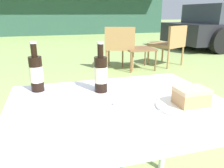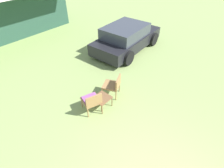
# 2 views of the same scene
# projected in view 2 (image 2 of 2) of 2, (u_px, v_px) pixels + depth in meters

# --- Properties ---
(parked_car) EXTENTS (4.04, 2.16, 1.27)m
(parked_car) POSITION_uv_depth(u_px,v_px,m) (126.00, 38.00, 8.75)
(parked_car) COLOR black
(parked_car) RESTS_ON ground_plane
(wicker_chair_cushioned) EXTENTS (0.69, 0.70, 0.80)m
(wicker_chair_cushioned) POSITION_uv_depth(u_px,v_px,m) (92.00, 100.00, 5.52)
(wicker_chair_cushioned) COLOR #9E7547
(wicker_chair_cushioned) RESTS_ON ground_plane
(wicker_chair_plain) EXTENTS (0.71, 0.72, 0.80)m
(wicker_chair_plain) POSITION_uv_depth(u_px,v_px,m) (113.00, 85.00, 6.13)
(wicker_chair_plain) COLOR #9E7547
(wicker_chair_plain) RESTS_ON ground_plane
(garden_side_table) EXTENTS (0.54, 0.51, 0.41)m
(garden_side_table) POSITION_uv_depth(u_px,v_px,m) (102.00, 99.00, 5.73)
(garden_side_table) COLOR brown
(garden_side_table) RESTS_ON ground_plane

